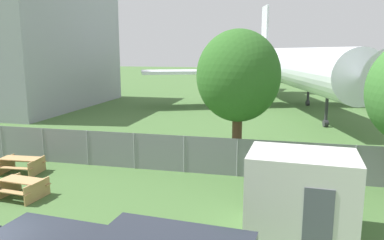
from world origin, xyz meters
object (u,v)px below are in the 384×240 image
object	(u,v)px
picnic_bench_near_cabin	(22,186)
airplane	(291,67)
picnic_bench_open_grass	(21,164)
tree_left_of_cabin	(238,76)
portable_cabin	(301,193)

from	to	relation	value
picnic_bench_near_cabin	airplane	bearing A→B (deg)	68.38
airplane	picnic_bench_near_cabin	distance (m)	29.56
picnic_bench_near_cabin	picnic_bench_open_grass	size ratio (longest dim) A/B	0.92
airplane	picnic_bench_near_cabin	bearing A→B (deg)	-36.00
picnic_bench_near_cabin	tree_left_of_cabin	world-z (taller)	tree_left_of_cabin
portable_cabin	picnic_bench_open_grass	world-z (taller)	portable_cabin
tree_left_of_cabin	portable_cabin	bearing A→B (deg)	-65.96
picnic_bench_open_grass	tree_left_of_cabin	bearing A→B (deg)	17.79
airplane	portable_cabin	xyz separation A→B (m)	(-0.19, -27.70, -2.79)
airplane	picnic_bench_open_grass	size ratio (longest dim) A/B	19.42
picnic_bench_open_grass	airplane	bearing A→B (deg)	62.50
portable_cabin	picnic_bench_open_grass	size ratio (longest dim) A/B	1.77
airplane	portable_cabin	world-z (taller)	airplane
airplane	picnic_bench_near_cabin	xyz separation A→B (m)	(-10.81, -27.27, -3.64)
airplane	picnic_bench_near_cabin	size ratio (longest dim) A/B	21.03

